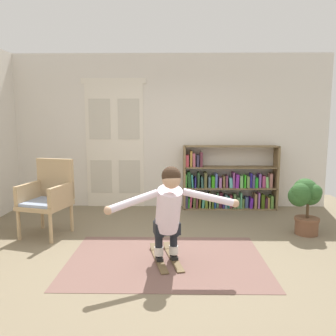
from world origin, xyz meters
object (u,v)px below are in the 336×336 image
Objects in this scene: wicker_chair at (48,195)px; skis_pair at (166,257)px; person_skier at (169,208)px; bookshelf at (226,184)px; potted_plant at (305,198)px.

skis_pair is at bearing -27.26° from wicker_chair.
person_skier is at bearing -31.06° from wicker_chair.
wicker_chair is (-2.84, -1.48, 0.11)m from bookshelf.
wicker_chair is 1.33× the size of skis_pair.
bookshelf is 1.60× the size of wicker_chair.
potted_plant is at bearing 25.29° from skis_pair.
bookshelf is 1.69m from potted_plant.
wicker_chair is 1.33× the size of potted_plant.
bookshelf is at bearing 123.15° from potted_plant.
wicker_chair is at bearing 152.74° from skis_pair.
wicker_chair is 3.77m from potted_plant.
wicker_chair is 2.08m from person_skier.
bookshelf reaches higher than potted_plant.
wicker_chair is at bearing -152.52° from bookshelf.
wicker_chair is at bearing -179.07° from potted_plant.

